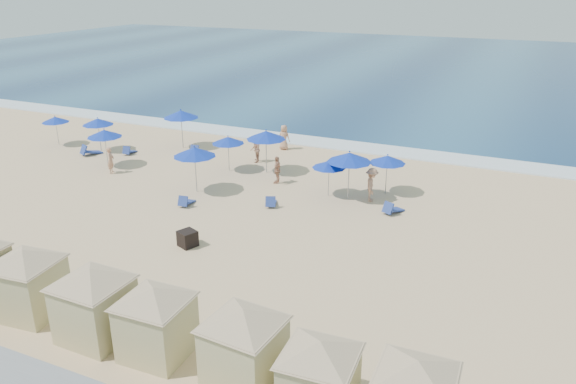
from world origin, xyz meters
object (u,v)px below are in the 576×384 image
at_px(cabana_2, 93,295).
at_px(umbrella_7, 349,157).
at_px(cabana_1, 26,274).
at_px(cabana_5, 320,368).
at_px(cabana_4, 244,336).
at_px(beachgoer_1, 255,149).
at_px(umbrella_1, 104,133).
at_px(umbrella_3, 181,114).
at_px(umbrella_2, 98,122).
at_px(umbrella_8, 387,159).
at_px(umbrella_4, 228,140).
at_px(trash_bin, 188,239).
at_px(cabana_3, 155,313).
at_px(beachgoer_2, 277,170).
at_px(umbrella_5, 194,152).
at_px(umbrella_0, 55,120).
at_px(beachgoer_3, 372,185).
at_px(beachgoer_0, 111,160).
at_px(umbrella_6, 266,135).
at_px(beachgoer_4, 284,137).
at_px(umbrella_9, 329,164).

height_order(cabana_2, umbrella_7, cabana_2).
relative_size(cabana_1, cabana_5, 1.07).
height_order(cabana_4, beachgoer_1, cabana_4).
height_order(umbrella_1, umbrella_3, umbrella_3).
bearing_deg(umbrella_2, umbrella_8, 0.49).
bearing_deg(umbrella_3, umbrella_4, -28.93).
xyz_separation_m(trash_bin, cabana_1, (-2.04, -6.75, 1.21)).
bearing_deg(umbrella_4, cabana_3, -67.11).
height_order(umbrella_4, beachgoer_2, umbrella_4).
distance_m(cabana_1, umbrella_5, 12.72).
relative_size(cabana_4, umbrella_0, 2.03).
xyz_separation_m(umbrella_0, umbrella_4, (13.88, 0.10, 0.10)).
height_order(cabana_1, umbrella_5, cabana_1).
relative_size(umbrella_5, umbrella_8, 1.18).
distance_m(trash_bin, beachgoer_3, 10.39).
xyz_separation_m(trash_bin, cabana_3, (3.47, -6.80, 1.15)).
bearing_deg(umbrella_8, umbrella_4, -178.81).
relative_size(cabana_1, beachgoer_0, 2.67).
distance_m(umbrella_3, umbrella_6, 8.06).
bearing_deg(beachgoer_1, umbrella_0, -104.96).
xyz_separation_m(cabana_1, beachgoer_4, (-0.31, 22.05, -0.71)).
relative_size(cabana_5, umbrella_3, 1.49).
height_order(cabana_3, umbrella_0, cabana_3).
xyz_separation_m(cabana_4, umbrella_3, (-15.56, 19.58, 0.83)).
bearing_deg(beachgoer_1, umbrella_1, -84.52).
height_order(umbrella_4, umbrella_8, umbrella_8).
distance_m(umbrella_0, beachgoer_2, 17.58).
distance_m(umbrella_2, umbrella_6, 12.41).
xyz_separation_m(cabana_1, beachgoer_0, (-7.78, 13.16, -0.75)).
xyz_separation_m(umbrella_3, umbrella_7, (13.65, -4.47, -0.03)).
height_order(trash_bin, cabana_3, cabana_3).
bearing_deg(umbrella_2, beachgoer_3, -3.69).
xyz_separation_m(cabana_2, cabana_5, (7.96, -0.22, -0.13)).
xyz_separation_m(trash_bin, umbrella_7, (4.67, 8.31, 1.99)).
distance_m(umbrella_5, umbrella_6, 5.00).
bearing_deg(beachgoer_1, umbrella_9, 36.38).
bearing_deg(umbrella_8, beachgoer_0, -167.55).
bearing_deg(umbrella_6, cabana_5, -59.51).
height_order(umbrella_7, beachgoer_0, umbrella_7).
relative_size(cabana_5, umbrella_8, 1.80).
height_order(umbrella_0, umbrella_4, umbrella_4).
distance_m(cabana_2, umbrella_8, 17.64).
relative_size(cabana_3, umbrella_7, 1.55).
bearing_deg(umbrella_2, cabana_2, -48.51).
bearing_deg(beachgoer_3, beachgoer_0, 80.15).
distance_m(cabana_2, umbrella_6, 17.49).
distance_m(umbrella_2, umbrella_4, 10.15).
relative_size(umbrella_8, beachgoer_2, 1.40).
height_order(umbrella_7, beachgoer_4, umbrella_7).
bearing_deg(trash_bin, cabana_2, -58.70).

